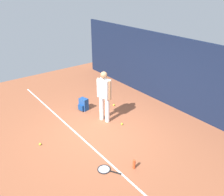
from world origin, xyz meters
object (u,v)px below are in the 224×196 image
object	(u,v)px
tennis_ball_mid_court	(114,105)
tennis_ball_by_fence	(40,144)
tennis_racket	(105,170)
tennis_player	(104,94)
tennis_ball_near_player	(122,124)
backpack	(83,105)
water_bottle	(134,164)

from	to	relation	value
tennis_ball_mid_court	tennis_ball_by_fence	bearing A→B (deg)	-78.92
tennis_ball_by_fence	tennis_ball_mid_court	size ratio (longest dim) A/B	1.00
tennis_racket	tennis_ball_by_fence	world-z (taller)	tennis_ball_by_fence
tennis_player	tennis_ball_near_player	size ratio (longest dim) A/B	25.76
tennis_player	tennis_ball_near_player	world-z (taller)	tennis_player
tennis_ball_near_player	tennis_ball_mid_court	distance (m)	1.33
tennis_player	tennis_ball_mid_court	world-z (taller)	tennis_player
backpack	tennis_ball_near_player	world-z (taller)	backpack
backpack	tennis_ball_mid_court	size ratio (longest dim) A/B	6.67
tennis_racket	tennis_ball_mid_court	world-z (taller)	tennis_ball_mid_court
backpack	tennis_player	bearing A→B (deg)	-3.95
tennis_racket	water_bottle	bearing A→B (deg)	-153.59
tennis_racket	water_bottle	distance (m)	0.72
tennis_player	backpack	size ratio (longest dim) A/B	3.86
backpack	tennis_ball_near_player	bearing A→B (deg)	2.21
tennis_ball_by_fence	tennis_ball_mid_court	world-z (taller)	same
backpack	tennis_ball_by_fence	bearing A→B (deg)	-76.99
tennis_player	tennis_ball_by_fence	distance (m)	2.41
tennis_ball_near_player	water_bottle	xyz separation A→B (m)	(1.71, -1.03, 0.09)
tennis_player	backpack	world-z (taller)	tennis_player
tennis_player	backpack	bearing A→B (deg)	174.31
backpack	tennis_ball_by_fence	distance (m)	2.29
backpack	water_bottle	distance (m)	3.36
tennis_player	tennis_racket	world-z (taller)	tennis_player
tennis_ball_near_player	tennis_ball_mid_court	bearing A→B (deg)	153.14
tennis_ball_near_player	tennis_ball_by_fence	bearing A→B (deg)	-103.15
tennis_ball_near_player	water_bottle	world-z (taller)	water_bottle
tennis_ball_near_player	tennis_ball_mid_court	world-z (taller)	same
tennis_ball_near_player	tennis_ball_by_fence	world-z (taller)	same
tennis_racket	tennis_ball_near_player	bearing A→B (deg)	-82.00
tennis_racket	tennis_ball_mid_court	distance (m)	3.36
tennis_racket	backpack	world-z (taller)	backpack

